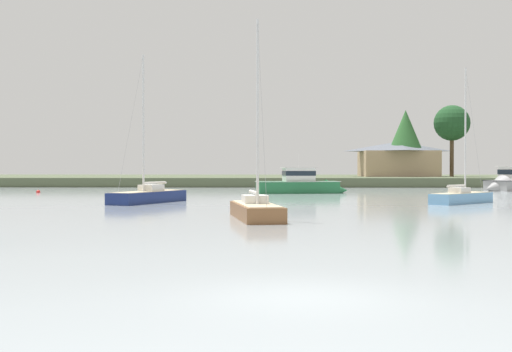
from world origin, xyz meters
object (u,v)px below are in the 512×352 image
(mooring_buoy_red, at_px, (38,192))
(sailboat_skyblue, at_px, (461,200))
(sailboat_navy, at_px, (148,199))
(cruiser_green, at_px, (305,187))
(sailboat_wood, at_px, (256,214))

(mooring_buoy_red, bearing_deg, sailboat_skyblue, -26.80)
(sailboat_navy, bearing_deg, sailboat_skyblue, -0.93)
(cruiser_green, xyz_separation_m, sailboat_wood, (-4.19, -33.25, -0.38))
(sailboat_skyblue, bearing_deg, sailboat_wood, -135.18)
(sailboat_navy, bearing_deg, mooring_buoy_red, 128.73)
(sailboat_skyblue, relative_size, sailboat_navy, 0.91)
(sailboat_navy, relative_size, sailboat_wood, 1.09)
(cruiser_green, bearing_deg, sailboat_skyblue, -60.66)
(sailboat_skyblue, bearing_deg, mooring_buoy_red, 153.20)
(sailboat_wood, bearing_deg, cruiser_green, 82.82)
(sailboat_skyblue, relative_size, cruiser_green, 1.07)
(sailboat_navy, relative_size, cruiser_green, 1.18)
(sailboat_navy, xyz_separation_m, sailboat_wood, (8.40, -14.96, -0.03))
(sailboat_skyblue, xyz_separation_m, cruiser_green, (-10.49, 18.66, 0.38))
(sailboat_skyblue, height_order, mooring_buoy_red, sailboat_skyblue)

